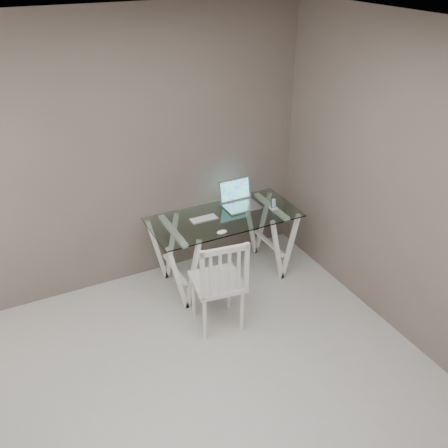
% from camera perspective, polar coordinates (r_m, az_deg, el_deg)
% --- Properties ---
extents(room, '(4.50, 4.52, 2.71)m').
position_cam_1_polar(room, '(2.74, -2.42, -1.67)').
color(room, '#A9A6A2').
rests_on(room, ground).
extents(desk, '(1.50, 0.70, 0.75)m').
position_cam_1_polar(desk, '(5.15, -0.01, -2.66)').
color(desk, silver).
rests_on(desk, ground).
extents(chair, '(0.49, 0.49, 0.96)m').
position_cam_1_polar(chair, '(4.42, -0.44, -6.55)').
color(chair, silver).
rests_on(chair, ground).
extents(laptop, '(0.36, 0.30, 0.25)m').
position_cam_1_polar(laptop, '(5.17, 1.68, 2.84)').
color(laptop, silver).
rests_on(laptop, desk).
extents(keyboard, '(0.28, 0.12, 0.01)m').
position_cam_1_polar(keyboard, '(4.92, -2.35, 0.60)').
color(keyboard, silver).
rests_on(keyboard, desk).
extents(mouse, '(0.10, 0.06, 0.03)m').
position_cam_1_polar(mouse, '(4.67, -0.24, -0.93)').
color(mouse, white).
rests_on(mouse, desk).
extents(phone_dock, '(0.06, 0.06, 0.12)m').
position_cam_1_polar(phone_dock, '(5.12, 5.68, 2.09)').
color(phone_dock, white).
rests_on(phone_dock, desk).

